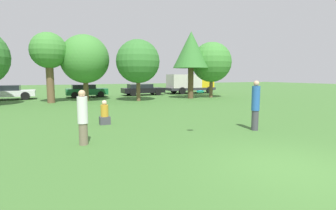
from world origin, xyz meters
name	(u,v)px	position (x,y,z in m)	size (l,w,h in m)	color
ground_plane	(293,169)	(0.00, 0.00, 0.00)	(120.00, 120.00, 0.00)	#3D6B2D
person_thrower	(83,117)	(-4.13, 4.10, 0.86)	(0.31, 0.31, 1.69)	#726651
person_catcher	(255,105)	(2.19, 3.55, 0.99)	(0.31, 0.31, 1.93)	#3F3F47
frisbee	(200,92)	(-0.29, 3.58, 1.57)	(0.27, 0.26, 0.13)	#19B2D8
bystander_sitting	(105,115)	(-2.92, 7.17, 0.43)	(0.44, 0.37, 1.06)	#3F3F47
tree_1	(49,52)	(-5.10, 17.72, 3.91)	(2.73, 2.73, 5.39)	brown
tree_2	(85,59)	(-2.42, 18.21, 3.46)	(3.94, 3.94, 5.46)	brown
tree_3	(138,61)	(1.59, 16.44, 3.27)	(3.60, 3.60, 5.09)	brown
tree_4	(191,50)	(6.73, 16.69, 4.40)	(3.30, 3.30, 6.11)	brown
tree_5	(212,62)	(9.04, 16.76, 3.39)	(3.81, 3.81, 5.30)	brown
parked_car_white	(9,92)	(-8.50, 22.08, 0.69)	(4.01, 2.04, 1.28)	silver
parked_car_green	(86,91)	(-1.99, 22.09, 0.65)	(3.89, 1.98, 1.24)	#196633
parked_car_black	(142,89)	(3.86, 22.17, 0.64)	(4.55, 1.91, 1.20)	black
delivery_truck_yellow	(189,83)	(9.83, 22.50, 1.22)	(5.94, 2.42, 2.24)	#2D2D33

